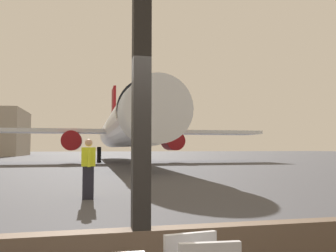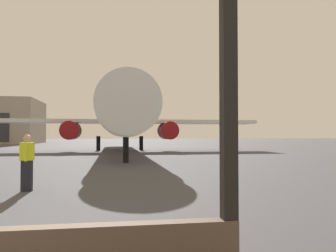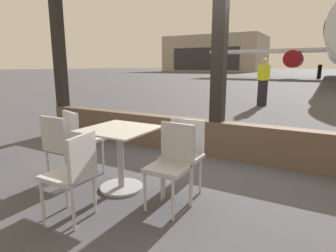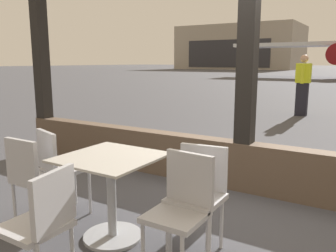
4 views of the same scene
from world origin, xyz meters
TOP-DOWN VIEW (x-y plane):
  - ground_plane at (0.00, 40.00)m, footprint 220.00×220.00m
  - window_frame at (0.00, 0.00)m, footprint 7.39×0.24m
  - airplane at (2.82, 31.41)m, footprint 30.10×36.92m
  - ground_crew_worker at (-0.59, 6.56)m, footprint 0.40×0.57m

SIDE VIEW (x-z plane):
  - ground_plane at x=0.00m, z-range 0.00..0.00m
  - ground_crew_worker at x=-0.59m, z-range 0.03..1.77m
  - window_frame at x=0.00m, z-range -0.54..3.47m
  - airplane at x=2.82m, z-range -1.71..8.68m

